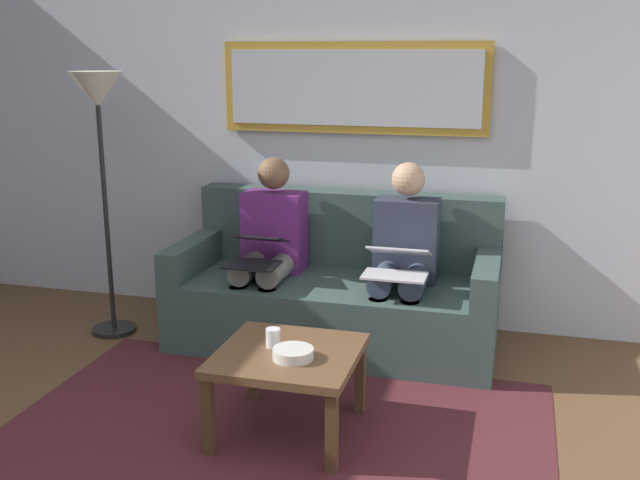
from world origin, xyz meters
The scene contains 12 objects.
wall_rear centered at (0.00, -2.60, 1.30)m, with size 6.00×0.12×2.60m, color #B7BCC6.
area_rug centered at (0.00, -0.85, 0.00)m, with size 2.60×1.80×0.01m, color #4C1E23.
couch centered at (0.00, -2.12, 0.31)m, with size 1.97×0.90×0.90m.
framed_mirror centered at (0.00, -2.51, 1.55)m, with size 1.72×0.05×0.57m.
coffee_table centered at (-0.06, -0.90, 0.36)m, with size 0.65×0.65×0.41m.
cup centered at (0.02, -0.94, 0.46)m, with size 0.07×0.07×0.09m, color silver.
bowl centered at (-0.11, -0.82, 0.44)m, with size 0.19×0.19×0.05m, color beige.
person_left centered at (-0.42, -2.05, 0.61)m, with size 0.38×0.58×1.14m.
laptop_silver centered at (-0.42, -1.81, 0.62)m, with size 0.35×0.35×0.15m.
person_right centered at (0.42, -2.05, 0.61)m, with size 0.38×0.58×1.14m.
laptop_black centered at (0.42, -1.82, 0.63)m, with size 0.30×0.39×0.17m.
standing_lamp centered at (1.43, -1.85, 1.37)m, with size 0.32×0.32×1.66m.
Camera 1 is at (-1.05, 2.18, 1.77)m, focal length 41.60 mm.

